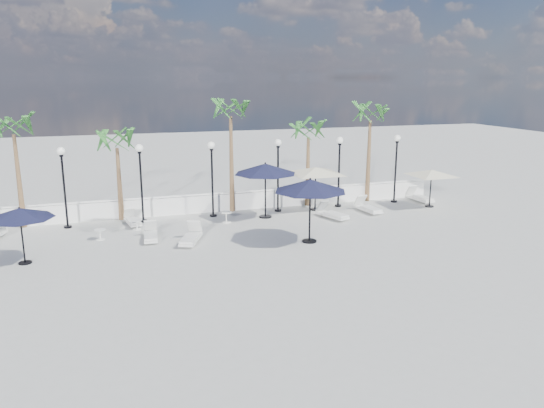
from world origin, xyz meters
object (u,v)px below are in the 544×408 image
object	(u,v)px
lounger_2	(151,235)
lounger_7	(420,197)
lounger_4	(191,237)
lounger_6	(368,208)
lounger_5	(332,214)
lounger_3	(133,220)
parasol_cream_sq_b	(432,170)
parasol_navy_right	(310,186)
parasol_navy_mid	(265,169)
parasol_cream_sq_a	(316,168)
parasol_navy_left	(20,214)

from	to	relation	value
lounger_2	lounger_7	world-z (taller)	lounger_7
lounger_4	lounger_6	bearing A→B (deg)	36.68
lounger_4	lounger_5	distance (m)	7.71
lounger_2	lounger_3	xyz separation A→B (m)	(-0.60, 2.81, -0.01)
lounger_2	lounger_4	size ratio (longest dim) A/B	0.88
lounger_3	lounger_7	distance (m)	16.03
lounger_7	parasol_cream_sq_b	world-z (taller)	parasol_cream_sq_b
parasol_cream_sq_b	lounger_6	bearing A→B (deg)	-179.45
parasol_navy_right	parasol_cream_sq_b	xyz separation A→B (m)	(8.70, 3.98, -0.43)
lounger_3	parasol_navy_mid	distance (m)	6.95
lounger_3	parasol_cream_sq_a	xyz separation A→B (m)	(9.54, 0.04, 2.10)
lounger_3	parasol_cream_sq_a	world-z (taller)	parasol_cream_sq_a
lounger_6	parasol_navy_left	size ratio (longest dim) A/B	0.76
parasol_navy_mid	lounger_7	bearing A→B (deg)	4.33
parasol_navy_mid	lounger_2	bearing A→B (deg)	-160.03
lounger_2	parasol_navy_right	world-z (taller)	parasol_navy_right
lounger_3	parasol_navy_right	bearing A→B (deg)	-45.49
lounger_4	parasol_navy_left	distance (m)	6.75
parasol_navy_mid	lounger_6	bearing A→B (deg)	-6.34
lounger_5	parasol_cream_sq_b	xyz separation A→B (m)	(6.12, 0.64, 1.81)
lounger_5	parasol_navy_mid	size ratio (longest dim) A/B	0.63
lounger_2	parasol_cream_sq_a	world-z (taller)	parasol_cream_sq_a
lounger_2	lounger_5	xyz separation A→B (m)	(9.09, 0.94, 0.02)
lounger_2	lounger_3	distance (m)	2.87
lounger_3	parasol_navy_right	world-z (taller)	parasol_navy_right
lounger_3	parasol_cream_sq_b	xyz separation A→B (m)	(15.82, -1.23, 1.84)
parasol_navy_left	parasol_navy_right	xyz separation A→B (m)	(11.40, -0.76, 0.51)
lounger_3	lounger_5	world-z (taller)	lounger_5
lounger_2	parasol_navy_mid	bearing A→B (deg)	24.48
lounger_6	lounger_2	bearing A→B (deg)	-179.30
lounger_7	lounger_3	bearing A→B (deg)	174.88
parasol_navy_left	lounger_4	bearing A→B (deg)	6.07
parasol_navy_mid	parasol_cream_sq_a	distance (m)	3.10
lounger_3	parasol_navy_mid	size ratio (longest dim) A/B	0.55
lounger_6	lounger_7	bearing A→B (deg)	11.38
lounger_4	lounger_3	bearing A→B (deg)	143.05
lounger_7	parasol_navy_left	size ratio (longest dim) A/B	0.79
lounger_3	parasol_cream_sq_b	size ratio (longest dim) A/B	0.39
lounger_6	parasol_cream_sq_b	xyz separation A→B (m)	(3.80, 0.04, 1.82)
lounger_2	lounger_6	xyz separation A→B (m)	(11.42, 1.54, 0.01)
lounger_5	parasol_navy_left	distance (m)	14.31
lounger_7	parasol_cream_sq_b	distance (m)	2.23
lounger_6	parasol_cream_sq_b	bearing A→B (deg)	-6.44
parasol_navy_right	parasol_cream_sq_a	world-z (taller)	parasol_navy_right
lounger_6	parasol_navy_mid	world-z (taller)	parasol_navy_mid
parasol_cream_sq_a	parasol_cream_sq_b	xyz separation A→B (m)	(6.28, -1.27, -0.25)
lounger_4	parasol_navy_right	distance (m)	5.58
lounger_3	lounger_6	size ratio (longest dim) A/B	0.89
parasol_cream_sq_a	parasol_navy_left	bearing A→B (deg)	-162.01
lounger_2	lounger_7	size ratio (longest dim) A/B	0.90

